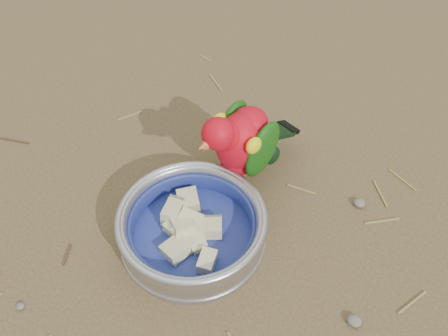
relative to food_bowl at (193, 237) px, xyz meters
The scene contains 6 objects.
ground 0.04m from the food_bowl, ahead, with size 60.00×60.00×0.00m, color brown.
food_bowl is the anchor object (origin of this frame).
bowl_wall 0.03m from the food_bowl, ahead, with size 0.23×0.23×0.04m, color #B2B2BA, non-canonical shape.
fruit_wedges 0.02m from the food_bowl, ahead, with size 0.14×0.14×0.03m, color beige, non-canonical shape.
lory_parrot 0.16m from the food_bowl, 90.89° to the left, with size 0.09×0.20×0.16m, color red, non-canonical shape.
ground_debris 0.02m from the food_bowl, 52.14° to the left, with size 0.90×0.80×0.01m, color olive, non-canonical shape.
Camera 1 is at (0.24, -0.35, 0.65)m, focal length 40.00 mm.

